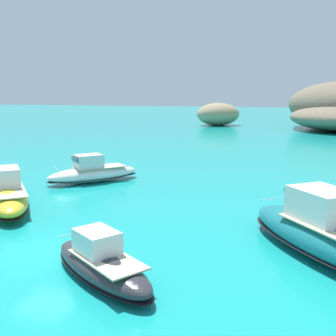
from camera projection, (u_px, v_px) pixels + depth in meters
ground_plane at (45, 253)px, 18.14m from camera, size 400.00×400.00×0.00m
islet_small at (218, 115)px, 90.18m from camera, size 12.43×12.30×4.96m
motorboat_white at (93, 173)px, 32.61m from camera, size 6.63×7.29×2.25m
motorboat_teal at (328, 235)px, 17.57m from camera, size 8.63×9.54×2.92m
motorboat_yellow at (6, 195)px, 25.02m from camera, size 7.69×7.92×2.51m
motorboat_charcoal at (101, 263)px, 15.51m from camera, size 6.33×5.03×1.87m
channel_buoy at (308, 209)px, 23.77m from camera, size 0.56×0.56×1.48m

